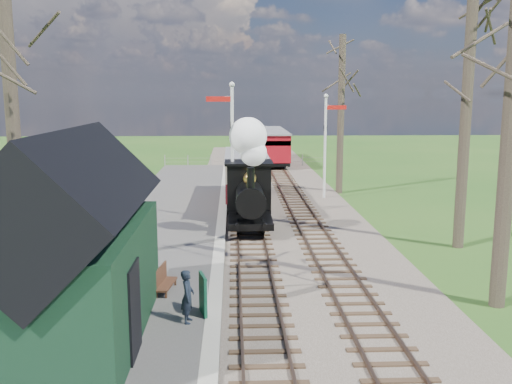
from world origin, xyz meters
The scene contains 18 objects.
distant_hills centered at (1.40, 64.38, -16.21)m, with size 114.40×48.00×22.02m.
ballast_bed centered at (1.30, 22.00, 0.05)m, with size 8.00×60.00×0.10m, color brown.
track_near centered at (0.00, 22.00, 0.10)m, with size 1.60×60.00×0.15m.
track_far centered at (2.60, 22.00, 0.10)m, with size 1.60×60.00×0.15m.
platform centered at (-3.50, 14.00, 0.10)m, with size 5.00×44.00×0.20m, color #474442.
coping_strip centered at (-1.20, 14.00, 0.10)m, with size 0.40×44.00×0.21m, color #B2AD9E.
station_shed centered at (-4.30, 4.00, 2.27)m, with size 3.25×6.30×4.78m.
semaphore_near centered at (-0.77, 16.00, 3.62)m, with size 1.22×0.24×6.22m.
semaphore_far centered at (4.37, 22.00, 3.35)m, with size 1.22×0.24×5.72m.
bare_trees centered at (1.33, 10.10, 5.21)m, with size 15.51×22.39×12.00m.
fence_line centered at (0.30, 36.00, 0.55)m, with size 12.60×0.08×1.00m.
locomotive centered at (-0.01, 14.65, 2.14)m, with size 1.86×4.34×4.65m.
coach centered at (0.00, 20.71, 1.56)m, with size 2.17×7.44×2.28m.
red_carriage_a centered at (2.60, 35.68, 1.54)m, with size 2.13×5.27×2.24m.
red_carriage_b centered at (2.60, 41.18, 1.54)m, with size 2.13×5.27×2.24m.
sign_board centered at (-1.45, 5.24, 0.72)m, with size 0.25×0.70×1.04m.
bench centered at (-2.68, 6.99, 0.53)m, with size 0.53×1.29×0.71m.
person centered at (-1.81, 4.74, 0.86)m, with size 0.48×0.32×1.32m, color black.
Camera 1 is at (-0.68, -8.54, 5.72)m, focal length 40.00 mm.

